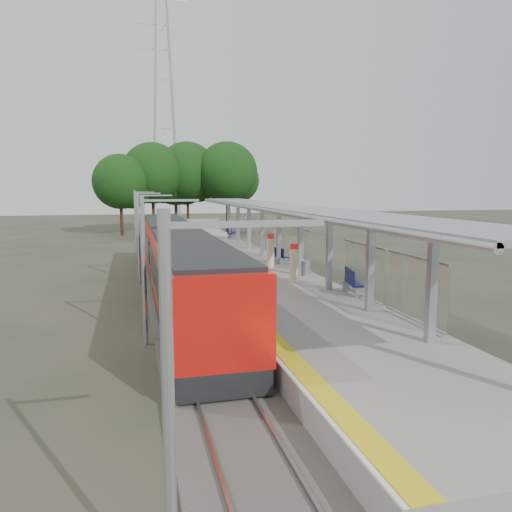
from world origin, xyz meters
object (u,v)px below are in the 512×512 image
at_px(bench_mid, 278,255).
at_px(bench_near, 352,281).
at_px(train, 176,258).
at_px(info_pillar_far, 271,253).
at_px(litter_bin, 306,268).
at_px(bench_far, 231,232).
at_px(info_pillar_near, 294,265).

bearing_deg(bench_mid, bench_near, -107.97).
bearing_deg(train, bench_mid, 29.43).
height_order(info_pillar_far, litter_bin, info_pillar_far).
height_order(bench_mid, litter_bin, bench_mid).
distance_m(bench_mid, bench_far, 15.78).
xyz_separation_m(bench_far, info_pillar_far, (-0.99, -17.09, 0.26)).
height_order(train, info_pillar_near, train).
relative_size(info_pillar_near, litter_bin, 2.36).
relative_size(info_pillar_near, info_pillar_far, 0.96).
distance_m(info_pillar_far, litter_bin, 3.44).
xyz_separation_m(train, bench_mid, (6.55, 3.70, -0.53)).
relative_size(train, bench_mid, 18.38).
bearing_deg(bench_mid, litter_bin, -108.54).
xyz_separation_m(train, info_pillar_near, (5.60, -2.29, -0.23)).
distance_m(bench_mid, info_pillar_near, 6.07).
xyz_separation_m(bench_far, litter_bin, (0.07, -20.33, -0.19)).
xyz_separation_m(train, litter_bin, (6.77, -0.85, -0.65)).
distance_m(info_pillar_near, litter_bin, 1.90).
distance_m(train, bench_near, 9.20).
relative_size(train, litter_bin, 34.52).
xyz_separation_m(bench_mid, bench_far, (0.15, 15.78, 0.07)).
bearing_deg(train, info_pillar_far, 22.71).
height_order(train, bench_far, train).
xyz_separation_m(info_pillar_near, litter_bin, (1.17, 1.43, -0.42)).
relative_size(bench_far, litter_bin, 2.12).
xyz_separation_m(bench_mid, litter_bin, (0.22, -4.55, -0.12)).
height_order(bench_near, bench_mid, bench_near).
xyz_separation_m(bench_near, bench_mid, (-0.55, 9.53, -0.08)).
xyz_separation_m(bench_mid, info_pillar_far, (-0.85, -1.31, 0.33)).
distance_m(train, info_pillar_near, 6.05).
bearing_deg(bench_near, info_pillar_far, 111.43).
distance_m(bench_near, litter_bin, 4.99).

